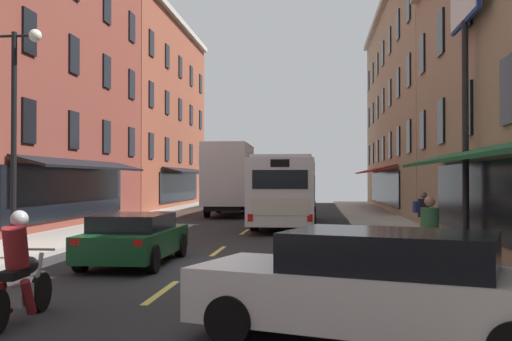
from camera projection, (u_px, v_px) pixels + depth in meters
name	position (u px, v px, depth m)	size (l,w,h in m)	color
ground_plane	(198.00, 268.00, 14.78)	(34.80, 80.00, 0.10)	#28282B
lane_centre_dashes	(196.00, 267.00, 14.54)	(0.14, 73.90, 0.01)	#DBCC4C
sidewalk_right	(445.00, 266.00, 14.19)	(3.00, 80.00, 0.14)	#A39E93
billboard_sign	(465.00, 39.00, 16.94)	(0.40, 3.05, 7.73)	black
transit_bus	(287.00, 190.00, 27.88)	(2.69, 11.51, 3.07)	white
box_truck	(231.00, 179.00, 35.17)	(2.65, 8.31, 4.10)	white
sedan_near	(135.00, 238.00, 15.04)	(1.91, 4.29, 1.26)	#144723
sedan_mid	(380.00, 286.00, 7.79)	(5.11, 3.27, 1.45)	silver
motorcycle_rider	(19.00, 275.00, 8.89)	(0.62, 2.07, 1.66)	black
pedestrian_near	(423.00, 215.00, 19.34)	(0.52, 0.37, 1.58)	#B29947
pedestrian_mid	(430.00, 236.00, 12.16)	(0.36, 0.36, 1.64)	black
street_lamp_twin	(14.00, 132.00, 15.18)	(1.42, 0.32, 5.76)	black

